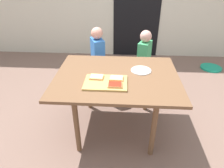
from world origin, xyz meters
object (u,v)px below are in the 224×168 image
object	(u,v)px
child_right	(144,58)
pizza_slice_far_right	(116,78)
pizza_slice_far_left	(97,77)
child_left	(98,59)
garden_hose_coil	(211,68)
cutting_board	(106,83)
plate_white_right	(141,70)
pizza_slice_near_right	(115,85)
dining_table	(117,81)

from	to	relation	value
child_right	pizza_slice_far_right	bearing A→B (deg)	-109.75
child_right	pizza_slice_far_left	bearing A→B (deg)	-119.48
pizza_slice_far_left	child_left	xyz separation A→B (m)	(-0.09, 0.80, -0.17)
garden_hose_coil	pizza_slice_far_right	bearing A→B (deg)	-133.47
cutting_board	plate_white_right	distance (m)	0.45
child_right	garden_hose_coil	distance (m)	1.65
child_right	pizza_slice_near_right	bearing A→B (deg)	-108.09
pizza_slice_far_right	cutting_board	bearing A→B (deg)	-148.30
dining_table	pizza_slice_far_left	xyz separation A→B (m)	(-0.19, -0.10, 0.10)
pizza_slice_far_right	pizza_slice_near_right	bearing A→B (deg)	-93.94
pizza_slice_near_right	garden_hose_coil	xyz separation A→B (m)	(1.71, 1.91, -0.72)
dining_table	pizza_slice_far_right	xyz separation A→B (m)	(0.00, -0.11, 0.10)
pizza_slice_far_right	child_right	xyz separation A→B (m)	(0.35, 0.98, -0.21)
dining_table	child_left	bearing A→B (deg)	112.15
cutting_board	garden_hose_coil	size ratio (longest dim) A/B	1.09
garden_hose_coil	pizza_slice_far_left	bearing A→B (deg)	-136.79
pizza_slice_far_right	plate_white_right	size ratio (longest dim) A/B	0.64
pizza_slice_far_left	child_right	bearing A→B (deg)	60.52
dining_table	cutting_board	distance (m)	0.21
dining_table	child_left	xyz separation A→B (m)	(-0.29, 0.70, -0.07)
pizza_slice_far_left	child_right	size ratio (longest dim) A/B	0.15
pizza_slice_far_left	garden_hose_coil	size ratio (longest dim) A/B	0.37
plate_white_right	dining_table	bearing A→B (deg)	-155.07
dining_table	child_right	distance (m)	0.95
plate_white_right	child_right	distance (m)	0.79
child_left	garden_hose_coil	xyz separation A→B (m)	(1.98, 0.98, -0.55)
dining_table	child_left	world-z (taller)	child_left
pizza_slice_far_left	child_left	bearing A→B (deg)	96.51
dining_table	garden_hose_coil	size ratio (longest dim) A/B	3.37
child_left	pizza_slice_far_right	bearing A→B (deg)	-70.48
pizza_slice_far_right	child_right	distance (m)	1.07
cutting_board	pizza_slice_far_right	xyz separation A→B (m)	(0.10, 0.06, 0.02)
pizza_slice_far_right	garden_hose_coil	distance (m)	2.57
pizza_slice_near_right	pizza_slice_far_right	xyz separation A→B (m)	(0.01, 0.12, 0.00)
child_right	child_left	bearing A→B (deg)	-164.85
dining_table	cutting_board	world-z (taller)	cutting_board
dining_table	garden_hose_coil	distance (m)	2.47
pizza_slice_near_right	pizza_slice_far_right	distance (m)	0.12
child_right	garden_hose_coil	bearing A→B (deg)	30.98
pizza_slice_far_left	child_right	distance (m)	1.14
pizza_slice_far_left	cutting_board	bearing A→B (deg)	-37.58
child_left	child_right	xyz separation A→B (m)	(0.64, 0.17, -0.04)
plate_white_right	child_right	size ratio (longest dim) A/B	0.23
cutting_board	garden_hose_coil	bearing A→B (deg)	45.86
cutting_board	pizza_slice_near_right	bearing A→B (deg)	-34.11
cutting_board	pizza_slice_far_left	world-z (taller)	pizza_slice_far_left
cutting_board	child_right	bearing A→B (deg)	66.56
pizza_slice_far_left	garden_hose_coil	distance (m)	2.69
pizza_slice_far_left	plate_white_right	xyz separation A→B (m)	(0.45, 0.21, -0.02)
child_right	garden_hose_coil	world-z (taller)	child_right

